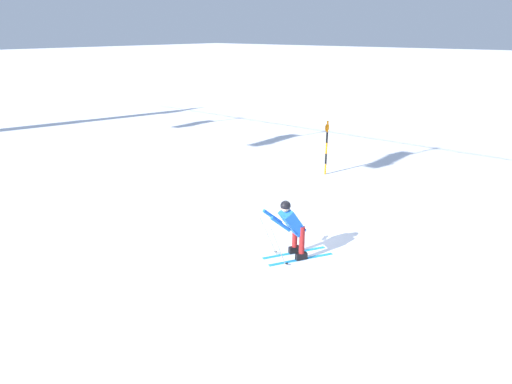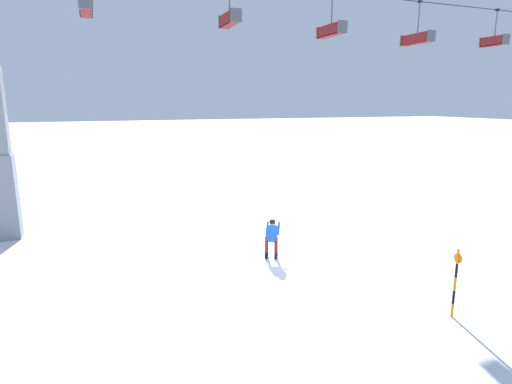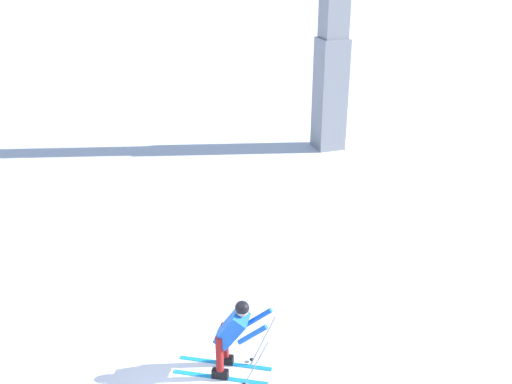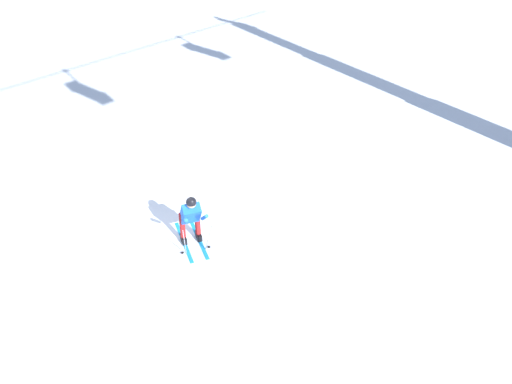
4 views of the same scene
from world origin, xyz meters
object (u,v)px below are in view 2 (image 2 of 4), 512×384
(skier_carving_main, at_px, (272,235))
(chairlift_seat_farthest, at_px, (493,40))
(chairlift_seat_middle, at_px, (330,30))
(chairlift_seat_second, at_px, (228,19))
(chairlift_seat_nearest, at_px, (84,6))
(chairlift_seat_fourth, at_px, (416,38))
(trail_marker_pole, at_px, (455,281))

(skier_carving_main, xyz_separation_m, chairlift_seat_farthest, (18.01, 6.33, 8.97))
(chairlift_seat_middle, bearing_deg, chairlift_seat_second, 180.00)
(chairlift_seat_nearest, relative_size, chairlift_seat_middle, 0.93)
(chairlift_seat_nearest, bearing_deg, chairlift_seat_farthest, -0.00)
(chairlift_seat_fourth, bearing_deg, chairlift_seat_second, -180.00)
(chairlift_seat_middle, distance_m, trail_marker_pole, 15.63)
(chairlift_seat_second, bearing_deg, chairlift_seat_middle, -0.00)
(skier_carving_main, relative_size, chairlift_seat_farthest, 0.78)
(chairlift_seat_second, bearing_deg, chairlift_seat_fourth, 0.00)
(skier_carving_main, xyz_separation_m, chairlift_seat_nearest, (-6.21, 6.33, 9.19))
(chairlift_seat_fourth, relative_size, chairlift_seat_farthest, 1.08)
(chairlift_seat_nearest, height_order, chairlift_seat_second, same)
(chairlift_seat_farthest, relative_size, trail_marker_pole, 1.11)
(chairlift_seat_fourth, distance_m, trail_marker_pole, 17.68)
(skier_carving_main, bearing_deg, chairlift_seat_nearest, 134.49)
(chairlift_seat_middle, bearing_deg, chairlift_seat_fourth, 0.00)
(skier_carving_main, xyz_separation_m, chairlift_seat_middle, (6.04, 6.33, 8.92))
(chairlift_seat_nearest, height_order, trail_marker_pole, chairlift_seat_nearest)
(chairlift_seat_nearest, bearing_deg, chairlift_seat_fourth, 0.00)
(chairlift_seat_farthest, bearing_deg, chairlift_seat_middle, 180.00)
(skier_carving_main, bearing_deg, chairlift_seat_middle, 46.32)
(chairlift_seat_nearest, bearing_deg, chairlift_seat_middle, -0.00)
(skier_carving_main, height_order, trail_marker_pole, trail_marker_pole)
(chairlift_seat_farthest, height_order, trail_marker_pole, chairlift_seat_farthest)
(chairlift_seat_middle, relative_size, trail_marker_pole, 1.13)
(skier_carving_main, distance_m, chairlift_seat_nearest, 12.77)
(chairlift_seat_nearest, bearing_deg, skier_carving_main, -45.51)
(skier_carving_main, xyz_separation_m, chairlift_seat_second, (0.33, 6.33, 9.11))
(chairlift_seat_second, height_order, chairlift_seat_farthest, same)
(chairlift_seat_middle, xyz_separation_m, chairlift_seat_farthest, (11.96, 0.00, 0.05))
(chairlift_seat_middle, bearing_deg, skier_carving_main, -133.68)
(chairlift_seat_farthest, bearing_deg, chairlift_seat_second, 180.00)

